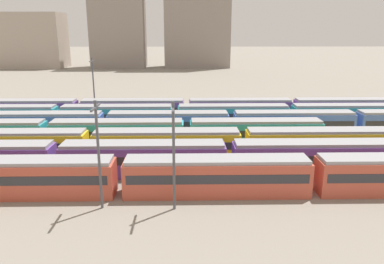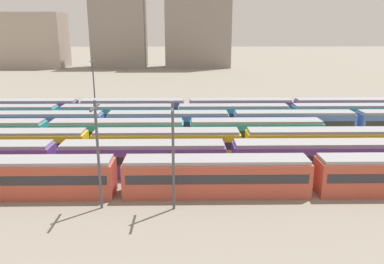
{
  "view_description": "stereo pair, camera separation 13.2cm",
  "coord_description": "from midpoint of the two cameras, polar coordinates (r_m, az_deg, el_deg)",
  "views": [
    {
      "loc": [
        17.01,
        -34.15,
        15.71
      ],
      "look_at": [
        17.98,
        15.6,
        2.04
      ],
      "focal_mm": 35.26,
      "sensor_mm": 36.0,
      "label": 1
    },
    {
      "loc": [
        17.14,
        -34.15,
        15.71
      ],
      "look_at": [
        17.98,
        15.6,
        2.04
      ],
      "focal_mm": 35.26,
      "sensor_mm": 36.0,
      "label": 2
    }
  ],
  "objects": [
    {
      "name": "train_track_6",
      "position": [
        66.79,
        -0.75,
        3.43
      ],
      "size": [
        74.7,
        3.06,
        3.75
      ],
      "color": "#6B429E",
      "rests_on": "ground_plane"
    },
    {
      "name": "train_track_0",
      "position": [
        38.88,
        17.89,
        -6.22
      ],
      "size": [
        74.7,
        3.06,
        3.75
      ],
      "color": "#BC4C38",
      "rests_on": "ground_plane"
    },
    {
      "name": "train_track_1",
      "position": [
        41.98,
        5.68,
        -3.92
      ],
      "size": [
        74.7,
        3.06,
        3.75
      ],
      "color": "#6B429E",
      "rests_on": "ground_plane"
    },
    {
      "name": "train_track_3",
      "position": [
        52.45,
        -11.1,
        -0.19
      ],
      "size": [
        55.8,
        3.06,
        3.75
      ],
      "color": "teal",
      "rests_on": "ground_plane"
    },
    {
      "name": "catenary_pole_2",
      "position": [
        33.8,
        -13.94,
        -2.69
      ],
      "size": [
        0.24,
        3.2,
        9.91
      ],
      "color": "#4C4C51",
      "rests_on": "ground_plane"
    },
    {
      "name": "catenary_pole_1",
      "position": [
        70.92,
        -14.57,
        6.96
      ],
      "size": [
        0.24,
        3.2,
        10.77
      ],
      "color": "#4C4C51",
      "rests_on": "ground_plane"
    },
    {
      "name": "distant_building_0",
      "position": [
        173.35,
        -23.05,
        12.63
      ],
      "size": [
        27.08,
        15.5,
        22.06
      ],
      "primitive_type": "cube",
      "color": "#A89989",
      "rests_on": "ground_plane"
    },
    {
      "name": "train_track_2",
      "position": [
        47.18,
        7.79,
        -1.8
      ],
      "size": [
        74.7,
        3.06,
        3.75
      ],
      "color": "yellow",
      "rests_on": "ground_plane"
    },
    {
      "name": "distant_building_1",
      "position": [
        163.52,
        -10.99,
        15.84
      ],
      "size": [
        21.75,
        13.7,
        35.69
      ],
      "primitive_type": "cube",
      "color": "gray",
      "rests_on": "ground_plane"
    },
    {
      "name": "train_track_5",
      "position": [
        62.21,
        6.28,
        2.45
      ],
      "size": [
        93.6,
        3.06,
        3.75
      ],
      "color": "teal",
      "rests_on": "ground_plane"
    },
    {
      "name": "train_track_4",
      "position": [
        58.97,
        15.16,
        1.28
      ],
      "size": [
        93.6,
        3.06,
        3.75
      ],
      "color": "#4C70BC",
      "rests_on": "ground_plane"
    },
    {
      "name": "ground_plane",
      "position": [
        54.89,
        -19.06,
        -2.14
      ],
      "size": [
        600.0,
        600.0,
        0.0
      ],
      "primitive_type": "plane",
      "color": "gray"
    },
    {
      "name": "distant_building_2",
      "position": [
        161.57,
        0.93,
        18.65
      ],
      "size": [
        26.74,
        12.28,
        49.97
      ],
      "primitive_type": "cube",
      "color": "gray",
      "rests_on": "ground_plane"
    },
    {
      "name": "catenary_pole_0",
      "position": [
        32.66,
        -2.75,
        -2.91
      ],
      "size": [
        0.24,
        3.2,
        9.86
      ],
      "color": "#4C4C51",
      "rests_on": "ground_plane"
    }
  ]
}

